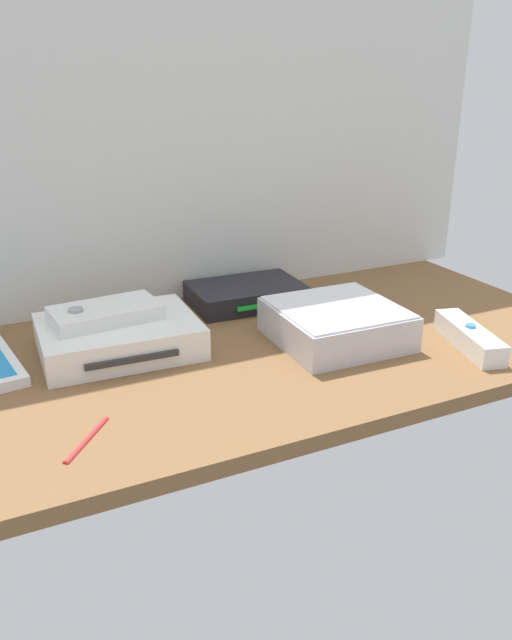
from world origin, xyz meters
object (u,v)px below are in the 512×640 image
remote_classic_pad (105,313)px  stylus_pen (87,437)px  mini_computer (336,323)px  network_router (246,294)px  remote_wand (469,337)px  game_console (119,336)px

remote_classic_pad → stylus_pen: remote_classic_pad is taller
mini_computer → network_router: 20.19cm
network_router → remote_wand: same height
remote_wand → stylus_pen: remote_wand is taller
game_console → remote_wand: game_console is taller
mini_computer → network_router: (-5.07, 19.52, -0.94)cm
network_router → remote_wand: 36.03cm
mini_computer → remote_classic_pad: size_ratio=1.16×
mini_computer → remote_wand: size_ratio=1.15×
game_console → network_router: size_ratio=1.17×
game_console → remote_classic_pad: size_ratio=1.44×
remote_classic_pad → mini_computer: bearing=-25.2°
mini_computer → stylus_pen: mini_computer is taller
remote_classic_pad → stylus_pen: bearing=-114.0°
mini_computer → network_router: size_ratio=0.95×
remote_classic_pad → stylus_pen: size_ratio=1.67×
game_console → remote_classic_pad: (-1.28, 1.31, 3.21)cm
network_router → remote_wand: size_ratio=1.21×
remote_wand → remote_classic_pad: (-45.63, 21.15, 3.90)cm
mini_computer → stylus_pen: size_ratio=1.94×
game_console → remote_wand: bearing=-21.6°
network_router → remote_classic_pad: size_ratio=1.23×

